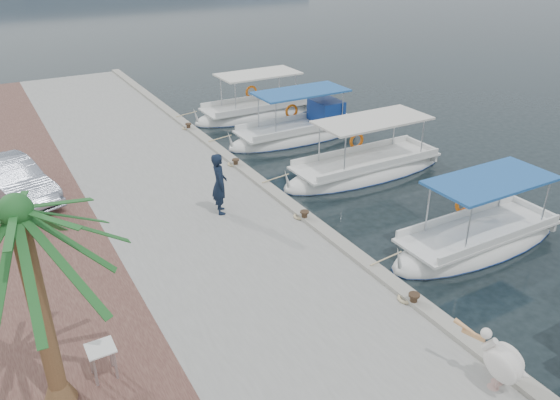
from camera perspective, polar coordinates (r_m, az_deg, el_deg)
The scene contains 14 objects.
ground at distance 16.57m, azimuth 6.32°, elevation -5.51°, with size 400.00×400.00×0.00m, color black.
concrete_quay at distance 19.13m, azimuth -9.84°, elevation -0.31°, with size 6.00×40.00×0.50m, color gray.
quay_curb at distance 19.98m, azimuth -2.45°, elevation 2.25°, with size 0.44×40.00×0.12m, color gray.
cobblestone_strip at distance 18.32m, azimuth -24.60°, elevation -3.75°, with size 4.00×40.00×0.50m, color #4C2D28.
fishing_caique_b at distance 17.78m, azimuth 19.85°, elevation -4.24°, with size 6.50×2.11×2.83m.
fishing_caique_c at distance 22.00m, azimuth 8.90°, elevation 3.05°, with size 7.51×2.28×2.83m.
fishing_caique_d at distance 25.63m, azimuth 2.01°, elevation 6.90°, with size 7.09×2.20×2.83m.
fishing_caique_e at distance 28.86m, azimuth -2.52°, elevation 8.99°, with size 6.90×2.33×2.83m.
mooring_bollards at distance 17.12m, azimuth 2.57°, elevation -1.57°, with size 0.28×20.28×0.33m.
pelican at distance 11.95m, azimuth 22.11°, elevation -15.34°, with size 0.78×1.56×1.21m.
fisherman at distance 17.38m, azimuth -6.35°, elevation 1.72°, with size 0.73×0.48×2.02m, color black.
date_palm at distance 9.79m, azimuth -25.86°, elevation -1.15°, with size 4.60×4.60×5.05m.
parked_car at distance 20.28m, azimuth -26.27°, elevation 1.79°, with size 1.50×4.30×1.42m, color #A2A9BA.
folding_table at distance 11.95m, azimuth -18.13°, elevation -15.19°, with size 0.55×0.55×0.73m.
Camera 1 is at (-8.51, -11.26, 8.68)m, focal length 35.00 mm.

